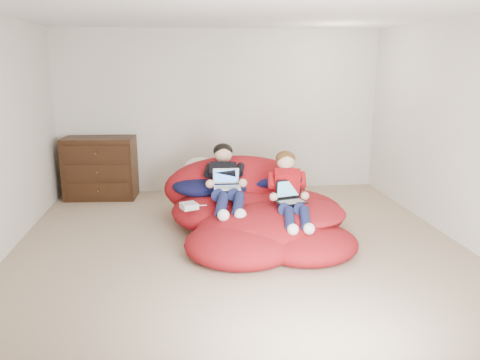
# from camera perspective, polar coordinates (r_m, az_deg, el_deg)

# --- Properties ---
(room_shell) EXTENTS (5.10, 5.10, 2.77)m
(room_shell) POSITION_cam_1_polar(r_m,az_deg,el_deg) (5.18, -0.03, -6.00)
(room_shell) COLOR tan
(room_shell) RESTS_ON ground
(dresser) EXTENTS (1.07, 0.62, 0.93)m
(dresser) POSITION_cam_1_polar(r_m,az_deg,el_deg) (7.32, -16.64, 1.42)
(dresser) COLOR black
(dresser) RESTS_ON ground
(beanbag_pile) EXTENTS (2.21, 2.32, 0.90)m
(beanbag_pile) POSITION_cam_1_polar(r_m,az_deg,el_deg) (5.64, 1.97, -3.88)
(beanbag_pile) COLOR #A31219
(beanbag_pile) RESTS_ON ground
(cream_pillow) EXTENTS (0.46, 0.30, 0.30)m
(cream_pillow) POSITION_cam_1_polar(r_m,az_deg,el_deg) (6.31, -4.82, 1.45)
(cream_pillow) COLOR beige
(cream_pillow) RESTS_ON beanbag_pile
(older_boy) EXTENTS (0.41, 1.23, 0.66)m
(older_boy) POSITION_cam_1_polar(r_m,az_deg,el_deg) (5.62, -1.76, 0.31)
(older_boy) COLOR black
(older_boy) RESTS_ON beanbag_pile
(younger_boy) EXTENTS (0.35, 0.97, 0.72)m
(younger_boy) POSITION_cam_1_polar(r_m,az_deg,el_deg) (5.25, 6.01, -1.05)
(younger_boy) COLOR #A70E14
(younger_boy) RESTS_ON beanbag_pile
(laptop_white) EXTENTS (0.32, 0.32, 0.22)m
(laptop_white) POSITION_cam_1_polar(r_m,az_deg,el_deg) (5.51, -1.64, -0.31)
(laptop_white) COLOR silver
(laptop_white) RESTS_ON older_boy
(laptop_black) EXTENTS (0.37, 0.33, 0.24)m
(laptop_black) POSITION_cam_1_polar(r_m,az_deg,el_deg) (5.22, 6.10, -1.93)
(laptop_black) COLOR black
(laptop_black) RESTS_ON younger_boy
(power_adapter) EXTENTS (0.22, 0.22, 0.06)m
(power_adapter) POSITION_cam_1_polar(r_m,az_deg,el_deg) (5.35, -6.23, -3.16)
(power_adapter) COLOR silver
(power_adapter) RESTS_ON beanbag_pile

